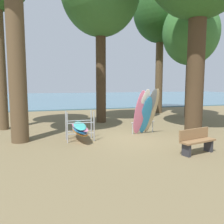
{
  "coord_description": "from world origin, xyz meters",
  "views": [
    {
      "loc": [
        -3.87,
        -9.54,
        2.42
      ],
      "look_at": [
        -0.85,
        0.84,
        1.1
      ],
      "focal_mm": 38.1,
      "sensor_mm": 36.0,
      "label": 1
    }
  ],
  "objects_px": {
    "tree_far_left_back": "(191,33)",
    "leaning_board_pile": "(146,113)",
    "board_storage_rack": "(80,128)",
    "tree_far_right_back": "(160,12)",
    "park_bench": "(197,141)"
  },
  "relations": [
    {
      "from": "leaning_board_pile",
      "to": "board_storage_rack",
      "type": "bearing_deg",
      "value": -175.03
    },
    {
      "from": "board_storage_rack",
      "to": "tree_far_right_back",
      "type": "bearing_deg",
      "value": 45.21
    },
    {
      "from": "tree_far_left_back",
      "to": "leaning_board_pile",
      "type": "xyz_separation_m",
      "value": [
        -5.28,
        -4.47,
        -4.75
      ]
    },
    {
      "from": "leaning_board_pile",
      "to": "park_bench",
      "type": "bearing_deg",
      "value": -82.31
    },
    {
      "from": "tree_far_left_back",
      "to": "board_storage_rack",
      "type": "relative_size",
      "value": 3.78
    },
    {
      "from": "tree_far_right_back",
      "to": "leaning_board_pile",
      "type": "distance_m",
      "value": 11.02
    },
    {
      "from": "tree_far_left_back",
      "to": "board_storage_rack",
      "type": "bearing_deg",
      "value": -150.61
    },
    {
      "from": "tree_far_left_back",
      "to": "tree_far_right_back",
      "type": "distance_m",
      "value": 3.69
    },
    {
      "from": "tree_far_right_back",
      "to": "leaning_board_pile",
      "type": "height_order",
      "value": "tree_far_right_back"
    },
    {
      "from": "tree_far_left_back",
      "to": "park_bench",
      "type": "height_order",
      "value": "tree_far_left_back"
    },
    {
      "from": "tree_far_right_back",
      "to": "board_storage_rack",
      "type": "bearing_deg",
      "value": -134.79
    },
    {
      "from": "tree_far_left_back",
      "to": "leaning_board_pile",
      "type": "relative_size",
      "value": 3.68
    },
    {
      "from": "tree_far_left_back",
      "to": "board_storage_rack",
      "type": "xyz_separation_m",
      "value": [
        -8.43,
        -4.75,
        -5.27
      ]
    },
    {
      "from": "leaning_board_pile",
      "to": "board_storage_rack",
      "type": "xyz_separation_m",
      "value": [
        -3.15,
        -0.27,
        -0.52
      ]
    },
    {
      "from": "board_storage_rack",
      "to": "park_bench",
      "type": "height_order",
      "value": "board_storage_rack"
    }
  ]
}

